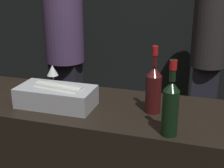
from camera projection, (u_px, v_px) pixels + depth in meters
ice_bin_with_bottles at (57, 95)px, 1.68m from camera, size 0.41×0.21×0.12m
wine_glass at (52, 71)px, 1.99m from camera, size 0.07×0.07×0.13m
red_wine_bottle_burgundy at (171, 106)px, 1.35m from camera, size 0.07×0.07×0.34m
red_wine_bottle_tall at (154, 88)px, 1.58m from camera, size 0.08×0.08×0.35m
person_in_hoodie at (209, 48)px, 3.03m from camera, size 0.34×0.34×1.74m
person_blond_tee at (64, 44)px, 2.98m from camera, size 0.37×0.37×1.84m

